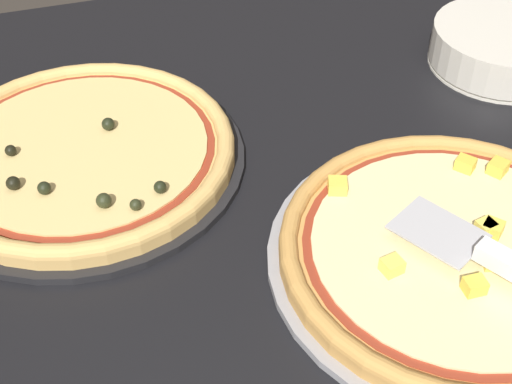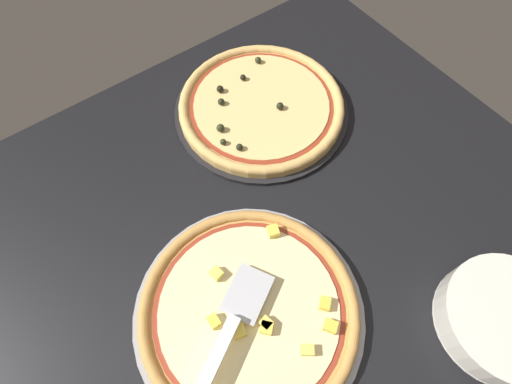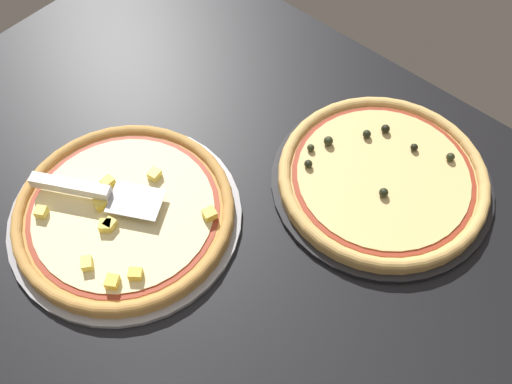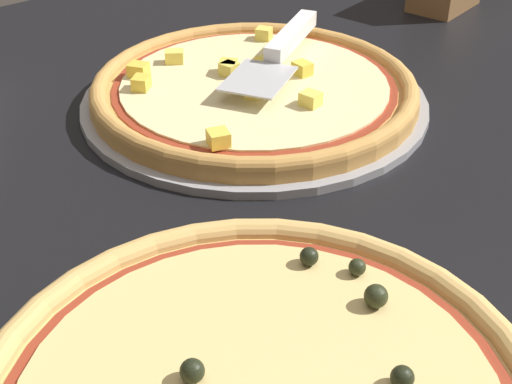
{
  "view_description": "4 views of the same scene",
  "coord_description": "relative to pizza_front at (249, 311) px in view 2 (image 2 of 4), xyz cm",
  "views": [
    {
      "loc": [
        -53.52,
        32.35,
        59.99
      ],
      "look_at": [
        6.71,
        13.02,
        3.0
      ],
      "focal_mm": 50.0,
      "sensor_mm": 36.0,
      "label": 1
    },
    {
      "loc": [
        -16.99,
        -19.24,
        75.58
      ],
      "look_at": [
        6.71,
        13.02,
        3.0
      ],
      "focal_mm": 28.0,
      "sensor_mm": 36.0,
      "label": 2
    },
    {
      "loc": [
        47.22,
        -32.88,
        93.56
      ],
      "look_at": [
        6.71,
        13.02,
        3.0
      ],
      "focal_mm": 42.0,
      "sensor_mm": 36.0,
      "label": 3
    },
    {
      "loc": [
        42.2,
        55.64,
        39.76
      ],
      "look_at": [
        6.71,
        13.02,
        3.0
      ],
      "focal_mm": 50.0,
      "sensor_mm": 36.0,
      "label": 4
    }
  ],
  "objects": [
    {
      "name": "pizza_pan_front",
      "position": [
        -0.02,
        0.03,
        -1.8
      ],
      "size": [
        42.44,
        42.44,
        1.0
      ],
      "primitive_type": "cylinder",
      "color": "#939399",
      "rests_on": "ground_plane"
    },
    {
      "name": "serving_spatula",
      "position": [
        -7.33,
        -2.55,
        3.1
      ],
      "size": [
        23.4,
        15.75,
        2.0
      ],
      "color": "#B7B7BC",
      "rests_on": "pizza_front"
    },
    {
      "name": "pizza_back",
      "position": [
        30.53,
        37.34,
        0.02
      ],
      "size": [
        39.43,
        39.43,
        3.84
      ],
      "color": "#DBAD60",
      "rests_on": "pizza_pan_back"
    },
    {
      "name": "ground_plane",
      "position": [
        8.55,
        5.66,
        -4.1
      ],
      "size": [
        135.88,
        121.37,
        3.6
      ],
      "primitive_type": "cube",
      "color": "black"
    },
    {
      "name": "pizza_front",
      "position": [
        0.0,
        0.0,
        0.0
      ],
      "size": [
        39.9,
        39.9,
        3.57
      ],
      "color": "#C68E47",
      "rests_on": "pizza_pan_front"
    },
    {
      "name": "pizza_pan_back",
      "position": [
        30.56,
        37.33,
        -1.8
      ],
      "size": [
        41.94,
        41.94,
        1.0
      ],
      "primitive_type": "cylinder",
      "color": "black",
      "rests_on": "ground_plane"
    },
    {
      "name": "plate_stack",
      "position": [
        35.24,
        -27.9,
        0.85
      ],
      "size": [
        22.26,
        22.26,
        6.3
      ],
      "color": "silver",
      "rests_on": "ground_plane"
    }
  ]
}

